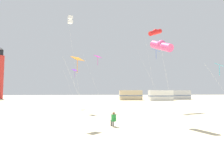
# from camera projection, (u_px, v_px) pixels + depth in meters

# --- Properties ---
(kite_flyer_standing) EXTENTS (0.43, 0.56, 1.16)m
(kite_flyer_standing) POSITION_uv_depth(u_px,v_px,m) (113.00, 119.00, 15.20)
(kite_flyer_standing) COLOR #238438
(kite_flyer_standing) RESTS_ON ground
(kite_diamond_violet) EXTENTS (2.44, 2.33, 6.30)m
(kite_diamond_violet) POSITION_uv_depth(u_px,v_px,m) (75.00, 71.00, 30.70)
(kite_diamond_violet) COLOR silver
(kite_diamond_violet) RESTS_ON ground
(kite_box_white) EXTENTS (2.35, 2.35, 14.15)m
(kite_box_white) POSITION_uv_depth(u_px,v_px,m) (70.00, 20.00, 28.91)
(kite_box_white) COLOR silver
(kite_box_white) RESTS_ON ground
(kite_tube_rainbow) EXTENTS (1.69, 2.58, 7.51)m
(kite_tube_rainbow) POSITION_uv_depth(u_px,v_px,m) (161.00, 46.00, 16.75)
(kite_tube_rainbow) COLOR silver
(kite_tube_rainbow) RESTS_ON ground
(kite_diamond_blue) EXTENTS (3.51, 3.51, 8.65)m
(kite_diamond_blue) POSITION_uv_depth(u_px,v_px,m) (156.00, 53.00, 26.52)
(kite_diamond_blue) COLOR silver
(kite_diamond_blue) RESTS_ON ground
(kite_diamond_cyan) EXTENTS (3.15, 2.88, 5.89)m
(kite_diamond_cyan) POSITION_uv_depth(u_px,v_px,m) (219.00, 66.00, 20.86)
(kite_diamond_cyan) COLOR silver
(kite_diamond_cyan) RESTS_ON ground
(kite_diamond_magenta) EXTENTS (3.04, 2.58, 7.79)m
(kite_diamond_magenta) POSITION_uv_depth(u_px,v_px,m) (98.00, 58.00, 26.60)
(kite_diamond_magenta) COLOR silver
(kite_diamond_magenta) RESTS_ON ground
(kite_tube_scarlet) EXTENTS (2.85, 2.50, 12.51)m
(kite_tube_scarlet) POSITION_uv_depth(u_px,v_px,m) (155.00, 32.00, 29.37)
(kite_tube_scarlet) COLOR silver
(kite_tube_scarlet) RESTS_ON ground
(kite_diamond_orange) EXTENTS (2.29, 1.92, 5.69)m
(kite_diamond_orange) POSITION_uv_depth(u_px,v_px,m) (77.00, 61.00, 15.62)
(kite_diamond_orange) COLOR silver
(kite_diamond_orange) RESTS_ON ground
(rv_van_tan) EXTENTS (6.51, 2.53, 2.80)m
(rv_van_tan) POSITION_uv_depth(u_px,v_px,m) (131.00, 95.00, 54.65)
(rv_van_tan) COLOR #C6B28C
(rv_van_tan) RESTS_ON ground
(rv_van_white) EXTENTS (6.50, 2.50, 2.80)m
(rv_van_white) POSITION_uv_depth(u_px,v_px,m) (161.00, 95.00, 52.09)
(rv_van_white) COLOR white
(rv_van_white) RESTS_ON ground
(rv_van_silver) EXTENTS (6.58, 2.76, 2.80)m
(rv_van_silver) POSITION_uv_depth(u_px,v_px,m) (179.00, 95.00, 58.05)
(rv_van_silver) COLOR #B7BABF
(rv_van_silver) RESTS_ON ground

